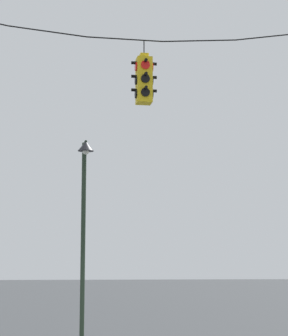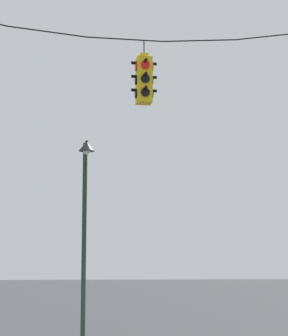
# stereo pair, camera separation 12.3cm
# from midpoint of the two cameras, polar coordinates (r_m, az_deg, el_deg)

# --- Properties ---
(span_wire) EXTENTS (12.19, 0.03, 0.89)m
(span_wire) POSITION_cam_midpoint_polar(r_m,az_deg,el_deg) (15.24, -1.88, 12.18)
(span_wire) COLOR black
(traffic_light_near_right_pole) EXTENTS (0.58, 0.58, 1.47)m
(traffic_light_near_right_pole) POSITION_cam_midpoint_polar(r_m,az_deg,el_deg) (14.91, -0.24, 7.68)
(traffic_light_near_right_pole) COLOR yellow
(street_lamp) EXTENTS (0.42, 0.73, 5.25)m
(street_lamp) POSITION_cam_midpoint_polar(r_m,az_deg,el_deg) (17.05, -5.44, -3.02)
(street_lamp) COLOR #233323
(street_lamp) RESTS_ON ground_plane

